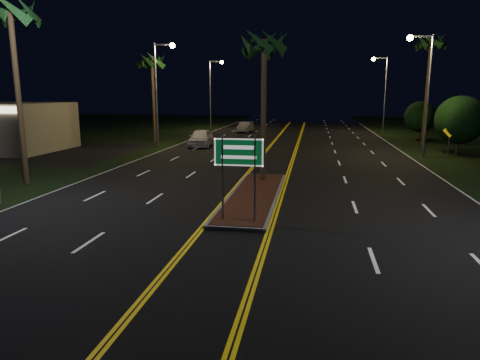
% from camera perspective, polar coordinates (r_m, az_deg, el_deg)
% --- Properties ---
extents(ground, '(120.00, 120.00, 0.00)m').
position_cam_1_polar(ground, '(13.45, -2.24, -9.38)').
color(ground, black).
rests_on(ground, ground).
extents(median_island, '(2.25, 10.25, 0.17)m').
position_cam_1_polar(median_island, '(20.03, 1.88, -2.10)').
color(median_island, gray).
rests_on(median_island, ground).
extents(highway_sign, '(1.80, 0.08, 3.20)m').
position_cam_1_polar(highway_sign, '(15.50, -0.18, 2.63)').
color(highway_sign, gray).
rests_on(highway_sign, ground).
extents(streetlight_left_mid, '(1.91, 0.44, 9.00)m').
position_cam_1_polar(streetlight_left_mid, '(38.64, -10.61, 12.60)').
color(streetlight_left_mid, gray).
rests_on(streetlight_left_mid, ground).
extents(streetlight_left_far, '(1.91, 0.44, 9.00)m').
position_cam_1_polar(streetlight_left_far, '(57.84, -3.64, 12.35)').
color(streetlight_left_far, gray).
rests_on(streetlight_left_far, ground).
extents(streetlight_right_mid, '(1.91, 0.44, 9.00)m').
position_cam_1_polar(streetlight_right_mid, '(35.22, 23.33, 12.00)').
color(streetlight_right_mid, gray).
rests_on(streetlight_right_mid, ground).
extents(streetlight_right_far, '(1.91, 0.44, 9.00)m').
position_cam_1_polar(streetlight_right_far, '(54.89, 18.45, 11.84)').
color(streetlight_right_far, gray).
rests_on(streetlight_right_far, ground).
extents(palm_median, '(2.40, 2.40, 8.30)m').
position_cam_1_polar(palm_median, '(23.08, 3.25, 17.66)').
color(palm_median, '#382819').
rests_on(palm_median, ground).
extents(palm_left_near, '(2.40, 2.40, 9.80)m').
position_cam_1_polar(palm_left_near, '(25.61, -28.34, 18.93)').
color(palm_left_near, '#382819').
rests_on(palm_left_near, ground).
extents(palm_left_far, '(2.40, 2.40, 8.80)m').
position_cam_1_polar(palm_left_far, '(43.25, -11.65, 15.20)').
color(palm_left_far, '#382819').
rests_on(palm_left_far, ground).
extents(palm_right_far, '(2.40, 2.40, 10.30)m').
position_cam_1_polar(palm_right_far, '(43.72, 24.11, 16.26)').
color(palm_right_far, '#382819').
rests_on(palm_right_far, ground).
extents(shrub_mid, '(3.78, 3.78, 4.62)m').
position_cam_1_polar(shrub_mid, '(38.09, 27.27, 7.14)').
color(shrub_mid, '#382819').
rests_on(shrub_mid, ground).
extents(shrub_far, '(3.24, 3.24, 3.96)m').
position_cam_1_polar(shrub_far, '(49.63, 22.90, 7.78)').
color(shrub_far, '#382819').
rests_on(shrub_far, ground).
extents(car_near, '(2.87, 5.74, 1.85)m').
position_cam_1_polar(car_near, '(39.33, -5.23, 5.82)').
color(car_near, white).
rests_on(car_near, ground).
extents(car_far, '(2.23, 4.57, 1.48)m').
position_cam_1_polar(car_far, '(53.73, 0.67, 7.19)').
color(car_far, '#A8ACB2').
rests_on(car_far, ground).
extents(warning_sign, '(1.04, 0.08, 2.49)m').
position_cam_1_polar(warning_sign, '(36.74, 26.16, 5.38)').
color(warning_sign, gray).
rests_on(warning_sign, ground).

